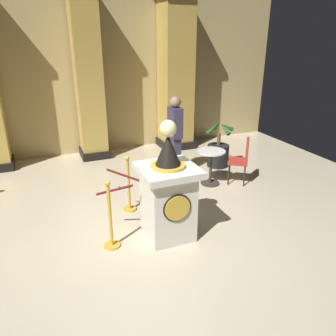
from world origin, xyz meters
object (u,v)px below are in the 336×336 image
(pedestal_clock, at_px, (168,194))
(stanchion_far, at_px, (111,224))
(stanchion_near, at_px, (129,192))
(cafe_table, at_px, (211,163))
(cafe_chair_red, at_px, (242,157))
(potted_palm_right, at_px, (218,153))
(bystander_guest, at_px, (175,134))

(pedestal_clock, xyz_separation_m, stanchion_far, (-0.88, 0.04, -0.34))
(pedestal_clock, distance_m, stanchion_near, 1.13)
(cafe_table, bearing_deg, cafe_chair_red, -17.62)
(pedestal_clock, relative_size, cafe_chair_red, 1.91)
(pedestal_clock, distance_m, cafe_chair_red, 2.52)
(pedestal_clock, bearing_deg, potted_palm_right, 46.21)
(stanchion_near, bearing_deg, potted_palm_right, 27.12)
(potted_palm_right, xyz_separation_m, bystander_guest, (-1.16, -0.09, 0.60))
(stanchion_near, bearing_deg, pedestal_clock, -71.99)
(stanchion_far, height_order, potted_palm_right, potted_palm_right)
(stanchion_far, xyz_separation_m, potted_palm_right, (3.11, 2.29, -0.04))
(stanchion_near, xyz_separation_m, stanchion_far, (-0.55, -0.98, 0.02))
(pedestal_clock, distance_m, stanchion_far, 0.94)
(stanchion_near, bearing_deg, bystander_guest, 41.03)
(stanchion_far, xyz_separation_m, cafe_table, (2.44, 1.43, 0.10))
(stanchion_far, relative_size, potted_palm_right, 0.97)
(stanchion_far, bearing_deg, pedestal_clock, -2.49)
(bystander_guest, relative_size, cafe_chair_red, 1.82)
(stanchion_near, xyz_separation_m, potted_palm_right, (2.56, 1.31, -0.03))
(pedestal_clock, xyz_separation_m, cafe_chair_red, (2.17, 1.28, -0.14))
(stanchion_near, bearing_deg, cafe_chair_red, 5.96)
(stanchion_near, height_order, stanchion_far, stanchion_far)
(potted_palm_right, bearing_deg, bystander_guest, -175.53)
(stanchion_near, relative_size, cafe_chair_red, 1.07)
(stanchion_near, relative_size, bystander_guest, 0.59)
(pedestal_clock, distance_m, potted_palm_right, 3.25)
(stanchion_far, height_order, cafe_table, stanchion_far)
(potted_palm_right, xyz_separation_m, cafe_table, (-0.68, -0.86, 0.14))
(stanchion_far, bearing_deg, stanchion_near, 60.68)
(pedestal_clock, height_order, stanchion_far, pedestal_clock)
(stanchion_near, height_order, potted_palm_right, potted_palm_right)
(pedestal_clock, height_order, stanchion_near, pedestal_clock)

